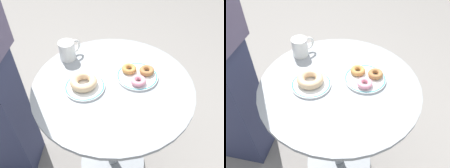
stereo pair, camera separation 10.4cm
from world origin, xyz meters
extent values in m
cube|color=gray|center=(0.00, 0.00, -0.01)|extent=(7.00, 7.00, 0.02)
cylinder|color=gray|center=(0.00, 0.00, 0.72)|extent=(0.73, 0.73, 0.02)
cylinder|color=gray|center=(0.00, 0.00, 0.37)|extent=(0.06, 0.06, 0.68)
cylinder|color=gray|center=(0.00, 0.00, 0.01)|extent=(0.41, 0.41, 0.03)
cylinder|color=white|center=(-0.12, 0.03, 0.73)|extent=(0.18, 0.18, 0.01)
torus|color=teal|center=(-0.12, 0.03, 0.73)|extent=(0.17, 0.17, 0.01)
cylinder|color=white|center=(0.12, -0.01, 0.73)|extent=(0.19, 0.19, 0.01)
torus|color=teal|center=(0.12, -0.01, 0.73)|extent=(0.19, 0.19, 0.01)
torus|color=#E0B789|center=(-0.12, 0.04, 0.76)|extent=(0.15, 0.15, 0.04)
torus|color=#A36B3D|center=(0.17, -0.01, 0.75)|extent=(0.09, 0.09, 0.02)
torus|color=#BC7F42|center=(0.10, 0.04, 0.75)|extent=(0.10, 0.10, 0.02)
torus|color=pink|center=(0.10, -0.05, 0.75)|extent=(0.10, 0.10, 0.02)
cylinder|color=white|center=(-0.12, 0.27, 0.77)|extent=(0.08, 0.08, 0.09)
torus|color=white|center=(-0.07, 0.28, 0.78)|extent=(0.07, 0.03, 0.07)
camera|label=1|loc=(-0.34, -0.68, 1.47)|focal=37.96mm
camera|label=2|loc=(-0.25, -0.72, 1.47)|focal=37.96mm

